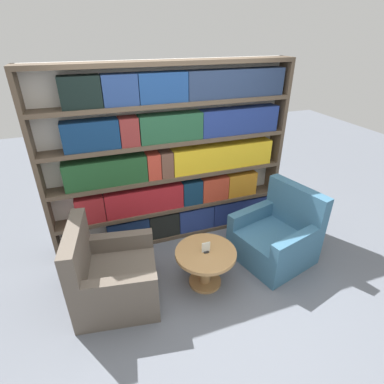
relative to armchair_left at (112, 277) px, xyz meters
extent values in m
plane|color=slate|center=(0.95, -0.38, -0.30)|extent=(14.00, 14.00, 0.00)
cube|color=silver|center=(0.95, 1.04, 0.86)|extent=(3.12, 0.05, 2.31)
cube|color=brown|center=(-0.58, 0.92, 0.86)|extent=(0.05, 0.30, 2.31)
cube|color=brown|center=(2.49, 0.92, 0.86)|extent=(0.05, 0.30, 2.31)
cube|color=brown|center=(0.95, 0.92, -0.28)|extent=(3.02, 0.30, 0.05)
cube|color=brown|center=(0.95, 0.92, 0.16)|extent=(3.02, 0.30, 0.05)
cube|color=brown|center=(0.95, 0.92, 0.63)|extent=(3.02, 0.30, 0.05)
cube|color=brown|center=(0.95, 0.92, 1.09)|extent=(3.02, 0.30, 0.05)
cube|color=brown|center=(0.95, 0.92, 1.55)|extent=(3.02, 0.30, 0.05)
cube|color=brown|center=(0.95, 0.92, 1.99)|extent=(3.02, 0.30, 0.05)
cube|color=#15284E|center=(0.31, 0.89, -0.08)|extent=(0.55, 0.20, 0.35)
cube|color=black|center=(0.80, 0.89, -0.08)|extent=(0.41, 0.20, 0.35)
cube|color=navy|center=(1.27, 0.89, -0.08)|extent=(0.51, 0.20, 0.35)
cube|color=navy|center=(2.00, 0.89, -0.08)|extent=(0.92, 0.20, 0.35)
cube|color=maroon|center=(-0.11, 0.89, 0.36)|extent=(0.34, 0.20, 0.34)
cube|color=#A61D25|center=(0.57, 0.89, 0.36)|extent=(1.01, 0.20, 0.34)
cube|color=#11324E|center=(1.21, 0.89, 0.36)|extent=(0.27, 0.20, 0.34)
cube|color=#B93D27|center=(1.55, 0.89, 0.36)|extent=(0.38, 0.20, 0.34)
cube|color=orange|center=(1.96, 0.89, 0.36)|extent=(0.44, 0.20, 0.34)
cube|color=#1C4824|center=(0.14, 0.89, 0.81)|extent=(0.96, 0.20, 0.33)
cube|color=#B83A2A|center=(0.71, 0.89, 0.81)|extent=(0.16, 0.20, 0.33)
cube|color=brown|center=(0.88, 0.89, 0.81)|extent=(0.15, 0.20, 0.33)
cube|color=gold|center=(1.66, 0.89, 0.81)|extent=(1.40, 0.20, 0.33)
cube|color=navy|center=(0.04, 0.89, 1.28)|extent=(0.61, 0.20, 0.33)
cube|color=maroon|center=(0.46, 0.89, 1.28)|extent=(0.21, 0.20, 0.33)
cube|color=#205033|center=(0.95, 0.89, 1.28)|extent=(0.76, 0.20, 0.33)
cube|color=navy|center=(1.86, 0.89, 1.28)|extent=(1.05, 0.20, 0.33)
cube|color=black|center=(0.00, 0.89, 1.74)|extent=(0.41, 0.20, 0.32)
cube|color=navy|center=(0.40, 0.89, 1.74)|extent=(0.37, 0.20, 0.32)
cube|color=navy|center=(0.87, 0.89, 1.74)|extent=(0.55, 0.20, 0.32)
cube|color=navy|center=(1.78, 0.89, 1.74)|extent=(1.25, 0.20, 0.32)
cube|color=brown|center=(0.05, -0.01, -0.11)|extent=(0.95, 0.96, 0.39)
cube|color=brown|center=(-0.29, 0.05, 0.36)|extent=(0.27, 0.85, 0.54)
cube|color=brown|center=(0.07, -0.37, 0.18)|extent=(0.70, 0.23, 0.19)
cube|color=brown|center=(0.18, 0.33, 0.18)|extent=(0.70, 0.23, 0.19)
cube|color=#386684|center=(1.99, -0.01, -0.11)|extent=(1.01, 1.02, 0.39)
cube|color=#386684|center=(2.32, 0.08, 0.36)|extent=(0.34, 0.84, 0.54)
cube|color=#386684|center=(1.83, 0.32, 0.18)|extent=(0.70, 0.29, 0.19)
cube|color=#386684|center=(2.01, -0.37, 0.18)|extent=(0.70, 0.29, 0.19)
cylinder|color=#AD7F4C|center=(1.02, -0.13, -0.09)|extent=(0.12, 0.12, 0.41)
cylinder|color=#AD7F4C|center=(1.02, -0.13, -0.29)|extent=(0.37, 0.37, 0.03)
cylinder|color=#AD7F4C|center=(1.02, -0.13, 0.13)|extent=(0.68, 0.68, 0.04)
cube|color=black|center=(1.02, -0.13, 0.16)|extent=(0.06, 0.06, 0.01)
cube|color=silver|center=(1.02, -0.13, 0.21)|extent=(0.09, 0.01, 0.12)
camera|label=1|loc=(0.00, -2.51, 2.29)|focal=28.00mm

